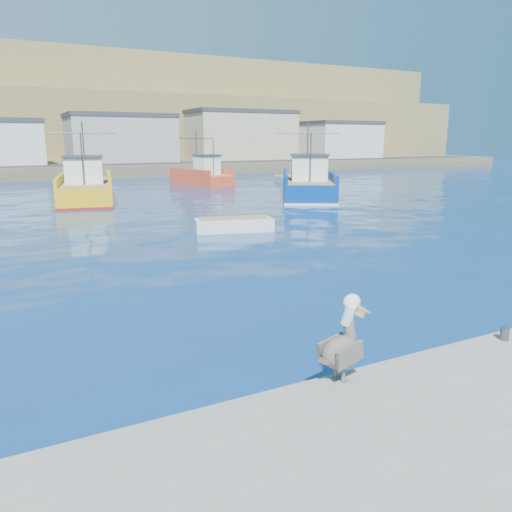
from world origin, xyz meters
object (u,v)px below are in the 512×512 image
(skiff_far, at_px, (286,180))
(pelican, at_px, (343,344))
(trawler_blue, at_px, (308,185))
(skiff_mid, at_px, (234,226))
(trawler_yellow_b, at_px, (86,188))
(boat_orange, at_px, (202,175))

(skiff_far, height_order, pelican, pelican)
(trawler_blue, relative_size, skiff_mid, 2.78)
(trawler_yellow_b, height_order, pelican, trawler_yellow_b)
(skiff_mid, bearing_deg, skiff_far, 54.40)
(trawler_yellow_b, height_order, boat_orange, trawler_yellow_b)
(skiff_mid, bearing_deg, pelican, -108.41)
(pelican, bearing_deg, boat_orange, 71.94)
(boat_orange, xyz_separation_m, pelican, (-14.98, -45.93, 0.18))
(skiff_mid, bearing_deg, trawler_yellow_b, 105.69)
(skiff_far, distance_m, pelican, 50.90)
(trawler_blue, distance_m, skiff_mid, 17.53)
(trawler_yellow_b, bearing_deg, skiff_far, 19.20)
(skiff_mid, height_order, skiff_far, skiff_far)
(trawler_blue, relative_size, skiff_far, 2.61)
(trawler_yellow_b, distance_m, boat_orange, 17.23)
(skiff_mid, relative_size, skiff_far, 0.94)
(trawler_blue, bearing_deg, boat_orange, 103.00)
(skiff_far, bearing_deg, trawler_yellow_b, -160.80)
(skiff_far, bearing_deg, skiff_mid, -125.60)
(boat_orange, distance_m, skiff_mid, 29.43)
(boat_orange, height_order, pelican, boat_orange)
(boat_orange, distance_m, pelican, 48.31)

